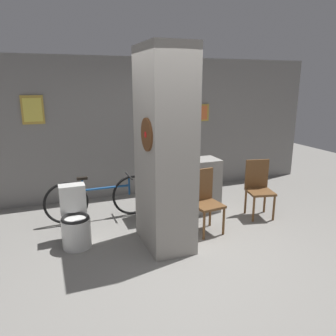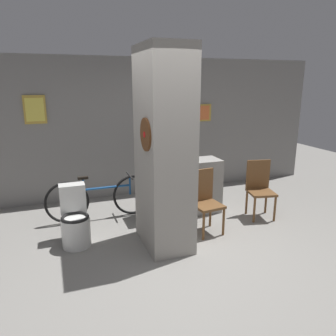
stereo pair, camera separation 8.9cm
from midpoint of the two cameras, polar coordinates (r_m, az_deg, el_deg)
name	(u,v)px [view 1 (the left image)]	position (r m, az deg, el deg)	size (l,w,h in m)	color
ground_plane	(180,258)	(4.29, 1.47, -15.38)	(14.00, 14.00, 0.00)	gray
wall_back	(126,128)	(6.28, -7.73, 6.85)	(8.00, 0.09, 2.60)	gray
pillar_center	(165,151)	(4.21, -1.20, 3.06)	(0.60, 0.91, 2.60)	gray
counter_shelf	(182,187)	(5.45, 2.04, -3.42)	(1.27, 0.44, 0.91)	gray
toilet	(75,222)	(4.65, -16.39, -8.95)	(0.38, 0.54, 0.80)	silver
chair_near_pillar	(205,199)	(4.83, 5.90, -5.33)	(0.44, 0.44, 0.93)	brown
chair_by_doorway	(259,186)	(5.55, 15.06, -3.09)	(0.47, 0.47, 0.93)	brown
bicycle	(101,198)	(5.37, -12.11, -5.14)	(1.74, 0.42, 0.73)	black
bottle_tall	(187,153)	(5.40, 2.81, 2.66)	(0.06, 0.06, 0.31)	#267233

